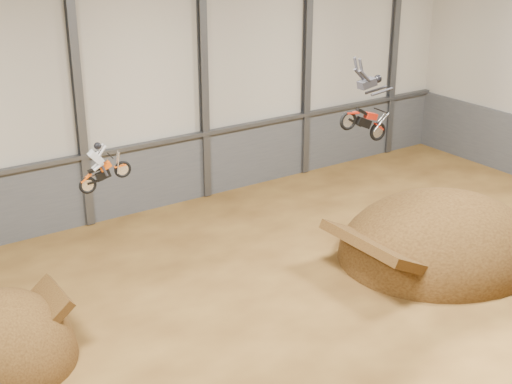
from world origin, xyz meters
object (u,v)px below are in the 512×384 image
Objects in this scene: fmx_rider_a at (106,161)px; fmx_rider_b at (362,101)px; takeoff_ramp at (7,358)px; landing_ramp at (439,254)px.

fmx_rider_b is at bearing -7.55° from fmx_rider_a.
takeoff_ramp is 7.66m from fmx_rider_a.
landing_ramp is 15.94m from fmx_rider_a.
takeoff_ramp is 1.76× the size of fmx_rider_b.
fmx_rider_b is (-4.93, 0.30, 7.70)m from landing_ramp.
landing_ramp reaches higher than takeoff_ramp.
fmx_rider_b is (13.49, -2.57, 7.70)m from takeoff_ramp.
takeoff_ramp is 18.65m from landing_ramp.
takeoff_ramp is at bearing -176.72° from fmx_rider_a.
fmx_rider_a is at bearing -3.18° from takeoff_ramp.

